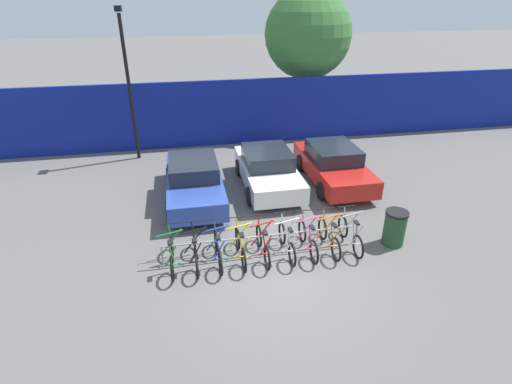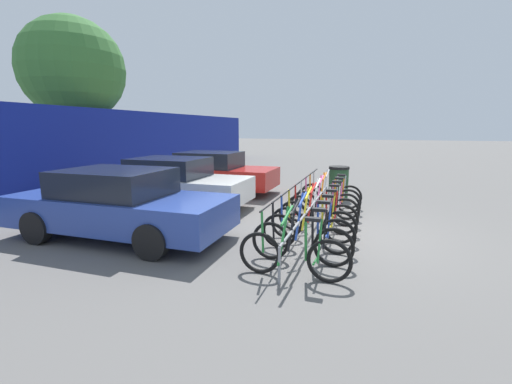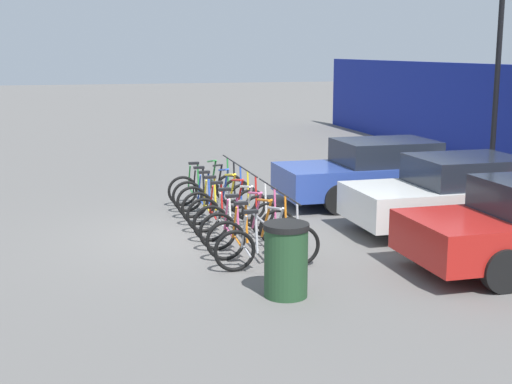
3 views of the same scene
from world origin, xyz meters
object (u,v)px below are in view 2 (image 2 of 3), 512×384
Objects in this scene: bicycle_red at (317,215)px; bicycle_blue at (307,231)px; car_red at (213,172)px; tree_behind_hoarding at (73,70)px; bicycle_yellow at (313,223)px; bicycle_orange at (328,198)px; bike_rack at (311,209)px; car_white at (173,183)px; bicycle_white at (322,208)px; bicycle_black at (301,241)px; bicycle_pink at (325,203)px; bicycle_silver at (330,194)px; trash_bin at (338,183)px; car_blue at (120,204)px; bicycle_green at (293,254)px.

bicycle_blue is at bearing -178.57° from bicycle_red.
bicycle_blue is 6.28m from car_red.
tree_behind_hoarding is (0.91, 6.63, 3.84)m from car_red.
car_red reaches higher than bicycle_yellow.
bicycle_orange is at bearing -103.44° from tree_behind_hoarding.
bike_rack is at bearing 172.64° from bicycle_orange.
bicycle_blue is 4.75m from car_white.
bicycle_blue is at bearing 177.48° from bicycle_white.
bicycle_orange is (1.81, -0.15, -0.13)m from bike_rack.
bicycle_black is at bearing -142.01° from car_red.
car_white is (1.06, 4.17, 0.31)m from bicycle_red.
car_white is at bearing 57.17° from bicycle_black.
bike_rack is 3.16× the size of bicycle_pink.
car_red is (1.05, 4.14, 0.31)m from bicycle_silver.
bicycle_yellow is at bearing 179.38° from bicycle_pink.
tree_behind_hoarding is (4.43, 10.77, 4.15)m from bicycle_red.
bicycle_blue is at bearing 178.83° from trash_bin.
bicycle_pink is at bearing -87.31° from car_white.
car_red is (4.12, 4.14, 0.31)m from bicycle_yellow.
car_white is at bearing 61.39° from bicycle_blue.
bicycle_pink reaches higher than trash_bin.
bicycle_red is 3.73m from trash_bin.
car_blue reaches higher than bike_rack.
bicycle_orange is (3.05, 0.00, 0.00)m from bicycle_blue.
bicycle_blue is 1.86m from bicycle_white.
bicycle_white and bicycle_pink have the same top height.
car_white is at bearing 70.57° from bicycle_yellow.
car_white is at bearing -117.10° from tree_behind_hoarding.
car_blue reaches higher than bicycle_orange.
bicycle_black is 5.05m from car_white.
bicycle_blue is (-1.24, -0.15, -0.13)m from bike_rack.
car_blue is (-4.06, 3.77, 0.31)m from bicycle_silver.
tree_behind_hoarding is at bearing 68.19° from bicycle_white.
bicycle_blue is at bearing -118.35° from car_white.
bicycle_silver is (2.43, -0.15, -0.13)m from bike_rack.
car_white reaches higher than bicycle_green.
bike_rack is 0.82× the size of tree_behind_hoarding.
bicycle_blue is at bearing -3.63° from bicycle_green.
trash_bin is (1.25, -0.10, 0.14)m from bicycle_silver.
tree_behind_hoarding is (1.96, 10.77, 4.15)m from bicycle_silver.
bicycle_green reaches higher than trash_bin.
bicycle_green is at bearing 179.75° from bicycle_blue.
car_white reaches higher than bicycle_orange.
bicycle_green is 0.40× the size of car_red.
bicycle_yellow is at bearing -115.05° from tree_behind_hoarding.
bicycle_red is (0.60, 0.00, 0.00)m from bicycle_yellow.
car_red is 4.18× the size of trash_bin.
bicycle_pink is 0.26× the size of tree_behind_hoarding.
bicycle_black is 1.00× the size of bicycle_orange.
bicycle_blue is at bearing 177.34° from bicycle_orange.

